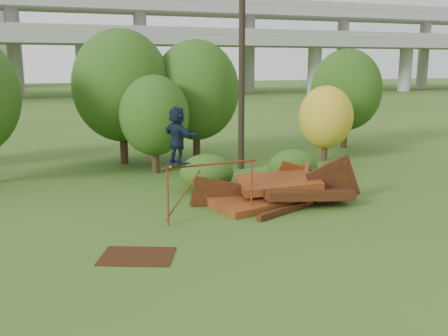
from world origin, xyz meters
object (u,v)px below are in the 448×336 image
object	(u,v)px
flat_plate	(137,256)
scrap_pile	(280,192)
skater	(177,135)
utility_pole	(242,55)

from	to	relation	value
flat_plate	scrap_pile	bearing A→B (deg)	29.56
flat_plate	skater	bearing A→B (deg)	52.44
skater	utility_pole	xyz separation A→B (m)	(4.81, 6.91, 2.43)
skater	flat_plate	xyz separation A→B (m)	(-1.68, -2.18, -2.69)
scrap_pile	utility_pole	distance (m)	7.64
skater	flat_plate	bearing A→B (deg)	123.20
scrap_pile	utility_pole	size ratio (longest dim) A/B	0.59
scrap_pile	flat_plate	xyz separation A→B (m)	(-5.55, -3.15, -0.40)
scrap_pile	flat_plate	bearing A→B (deg)	-150.44
flat_plate	utility_pole	xyz separation A→B (m)	(6.49, 9.08, 5.12)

